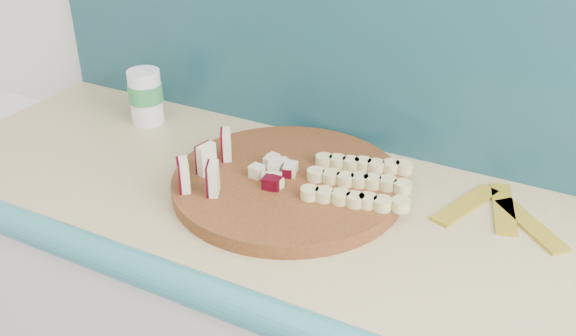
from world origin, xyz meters
The scene contains 7 objects.
backsplash centered at (0.10, 1.79, 1.16)m, with size 2.20×0.02×0.50m, color teal.
cutting_board centered at (-0.23, 1.54, 0.92)m, with size 0.46×0.46×0.03m, color #4D2110.
apple_wedges centered at (-0.37, 1.46, 0.97)m, with size 0.09×0.19×0.06m.
apple_chunks centered at (-0.26, 1.53, 0.95)m, with size 0.07×0.07×0.02m.
banana_slices centered at (-0.10, 1.57, 0.95)m, with size 0.23×0.21×0.02m.
canister centered at (-0.67, 1.66, 0.98)m, with size 0.08×0.08×0.13m.
banana_peel centered at (0.16, 1.64, 0.91)m, with size 0.24×0.20×0.01m.
Camera 1 is at (0.28, 0.57, 1.58)m, focal length 40.00 mm.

